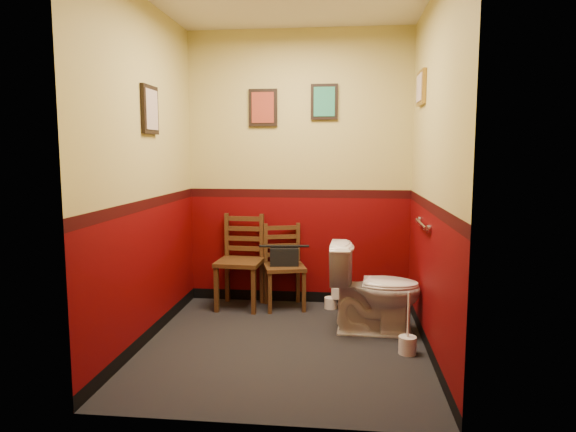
# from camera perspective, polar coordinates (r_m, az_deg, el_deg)

# --- Properties ---
(floor) EXTENTS (2.20, 2.40, 0.00)m
(floor) POSITION_cam_1_polar(r_m,az_deg,el_deg) (4.19, -0.39, -14.15)
(floor) COLOR black
(floor) RESTS_ON ground
(wall_back) EXTENTS (2.20, 0.00, 2.70)m
(wall_back) POSITION_cam_1_polar(r_m,az_deg,el_deg) (5.10, 1.18, 5.23)
(wall_back) COLOR #530305
(wall_back) RESTS_ON ground
(wall_front) EXTENTS (2.20, 0.00, 2.70)m
(wall_front) POSITION_cam_1_polar(r_m,az_deg,el_deg) (2.72, -3.37, 3.55)
(wall_front) COLOR #530305
(wall_front) RESTS_ON ground
(wall_left) EXTENTS (0.00, 2.40, 2.70)m
(wall_left) POSITION_cam_1_polar(r_m,az_deg,el_deg) (4.18, -15.61, 4.55)
(wall_left) COLOR #530305
(wall_left) RESTS_ON ground
(wall_right) EXTENTS (0.00, 2.40, 2.70)m
(wall_right) POSITION_cam_1_polar(r_m,az_deg,el_deg) (3.93, 15.78, 4.40)
(wall_right) COLOR #530305
(wall_right) RESTS_ON ground
(grab_bar) EXTENTS (0.05, 0.56, 0.06)m
(grab_bar) POSITION_cam_1_polar(r_m,az_deg,el_deg) (4.21, 14.63, -0.87)
(grab_bar) COLOR silver
(grab_bar) RESTS_ON wall_right
(framed_print_back_a) EXTENTS (0.28, 0.04, 0.36)m
(framed_print_back_a) POSITION_cam_1_polar(r_m,az_deg,el_deg) (5.14, -2.80, 11.94)
(framed_print_back_a) COLOR black
(framed_print_back_a) RESTS_ON wall_back
(framed_print_back_b) EXTENTS (0.26, 0.04, 0.34)m
(framed_print_back_b) POSITION_cam_1_polar(r_m,az_deg,el_deg) (5.08, 4.06, 12.55)
(framed_print_back_b) COLOR black
(framed_print_back_b) RESTS_ON wall_back
(framed_print_left) EXTENTS (0.04, 0.30, 0.38)m
(framed_print_left) POSITION_cam_1_polar(r_m,az_deg,el_deg) (4.27, -15.07, 11.33)
(framed_print_left) COLOR black
(framed_print_left) RESTS_ON wall_left
(framed_print_right) EXTENTS (0.04, 0.34, 0.28)m
(framed_print_right) POSITION_cam_1_polar(r_m,az_deg,el_deg) (4.55, 14.56, 13.61)
(framed_print_right) COLOR olive
(framed_print_right) RESTS_ON wall_right
(toilet) EXTENTS (0.78, 0.46, 0.75)m
(toilet) POSITION_cam_1_polar(r_m,az_deg,el_deg) (4.41, 9.62, -8.01)
(toilet) COLOR white
(toilet) RESTS_ON floor
(toilet_brush) EXTENTS (0.13, 0.13, 0.48)m
(toilet_brush) POSITION_cam_1_polar(r_m,az_deg,el_deg) (4.10, 13.14, -13.67)
(toilet_brush) COLOR silver
(toilet_brush) RESTS_ON floor
(chair_left) EXTENTS (0.45, 0.45, 0.91)m
(chair_left) POSITION_cam_1_polar(r_m,az_deg,el_deg) (5.07, -5.27, -5.02)
(chair_left) COLOR #4D2F17
(chair_left) RESTS_ON floor
(chair_right) EXTENTS (0.47, 0.47, 0.81)m
(chair_right) POSITION_cam_1_polar(r_m,az_deg,el_deg) (5.04, -0.47, -5.59)
(chair_right) COLOR #4D2F17
(chair_right) RESTS_ON floor
(handbag) EXTENTS (0.29, 0.17, 0.20)m
(handbag) POSITION_cam_1_polar(r_m,az_deg,el_deg) (4.99, -0.41, -4.51)
(handbag) COLOR black
(handbag) RESTS_ON chair_right
(tp_stack) EXTENTS (0.25, 0.13, 0.22)m
(tp_stack) POSITION_cam_1_polar(r_m,az_deg,el_deg) (5.08, 5.50, -9.23)
(tp_stack) COLOR silver
(tp_stack) RESTS_ON floor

